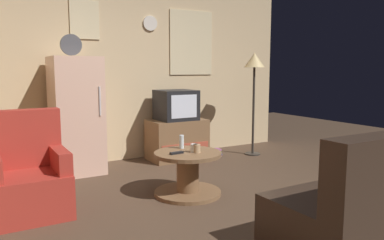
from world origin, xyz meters
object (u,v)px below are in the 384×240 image
Objects in this scene: coffee_table at (188,173)px; book_stack at (214,153)px; fridge at (76,115)px; wine_glass at (182,142)px; mug_ceramic_tan at (197,149)px; crt_tv at (176,105)px; standing_lamp at (254,68)px; remote_control at (177,153)px; tv_stand at (177,139)px; couch at (380,204)px; mug_ceramic_white at (194,148)px; armchair at (28,178)px.

coffee_table is 3.62× the size of book_stack.
fridge reaches higher than wine_glass.
mug_ceramic_tan reaches higher than book_stack.
standing_lamp is at bearing -15.43° from crt_tv.
coffee_table is at bearing -61.61° from fridge.
crt_tv is 0.97m from book_stack.
fridge is 1.77m from coffee_table.
wine_glass reaches higher than remote_control.
fridge is 1.54m from tv_stand.
wine_glass is 0.28m from mug_ceramic_tan.
crt_tv reaches higher than couch.
crt_tv is 1.69m from mug_ceramic_white.
mug_ceramic_white is at bearing -130.33° from book_stack.
tv_stand is 0.53× the size of standing_lamp.
fridge is 11.80× the size of wine_glass.
crt_tv reaches higher than book_stack.
wine_glass is 0.25m from mug_ceramic_white.
armchair is (-3.40, -0.90, -1.02)m from standing_lamp.
armchair is (-0.75, -1.21, -0.42)m from fridge.
wine_glass is at bearing -136.25° from book_stack.
mug_ceramic_white is at bearing -145.81° from standing_lamp.
tv_stand is at bearing 164.34° from standing_lamp.
remote_control is (-1.99, -1.20, -0.88)m from standing_lamp.
mug_ceramic_tan reaches higher than remote_control.
tv_stand is 5.60× the size of remote_control.
tv_stand is 1.47m from wine_glass.
book_stack is (0.52, 3.11, -0.26)m from couch.
armchair is (-1.62, 0.35, -0.17)m from mug_ceramic_tan.
standing_lamp is 10.60× the size of wine_glass.
book_stack is (1.24, 1.36, -0.18)m from coffee_table.
coffee_table is 8.00× the size of mug_ceramic_tan.
mug_ceramic_white is 1.84m from couch.
armchair reaches higher than tv_stand.
book_stack is at bearing -14.15° from crt_tv.
standing_lamp reaches higher than mug_ceramic_white.
fridge is 2.17m from book_stack.
armchair is (-1.61, 0.32, -0.17)m from mug_ceramic_white.
coffee_table is 1.58m from armchair.
fridge is 19.67× the size of mug_ceramic_white.
crt_tv is at bearing -176.34° from tv_stand.
standing_lamp is 2.33m from mug_ceramic_tan.
tv_stand reaches higher than remote_control.
tv_stand reaches higher than book_stack.
coffee_table is at bearing -10.11° from armchair.
mug_ceramic_white is (0.86, -1.53, -0.24)m from fridge.
armchair is (-1.41, 0.29, -0.14)m from remote_control.
standing_lamp reaches higher than remote_control.
wine_glass reaches higher than book_stack.
mug_ceramic_tan is 1.67m from armchair.
wine_glass is at bearing 94.09° from mug_ceramic_white.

